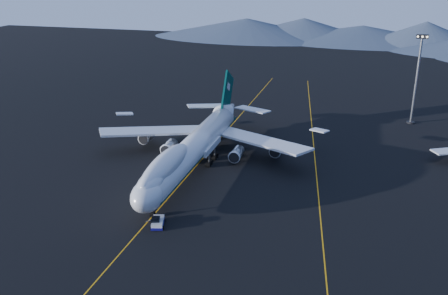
# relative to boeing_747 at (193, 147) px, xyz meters

# --- Properties ---
(ground) EXTENTS (500.00, 500.00, 0.00)m
(ground) POSITION_rel_boeing_747_xyz_m (-0.00, -0.03, -5.81)
(ground) COLOR black
(ground) RESTS_ON ground
(taxiway_line_main) EXTENTS (0.25, 220.00, 0.01)m
(taxiway_line_main) POSITION_rel_boeing_747_xyz_m (-0.00, -0.03, -5.80)
(taxiway_line_main) COLOR orange
(taxiway_line_main) RESTS_ON ground
(taxiway_line_side) EXTENTS (28.08, 198.09, 0.01)m
(taxiway_line_side) POSITION_rel_boeing_747_xyz_m (30.00, 9.97, -5.80)
(taxiway_line_side) COLOR orange
(taxiway_line_side) RESTS_ON ground
(boeing_747) EXTENTS (59.62, 72.43, 19.37)m
(boeing_747) POSITION_rel_boeing_747_xyz_m (0.00, 0.00, 0.00)
(boeing_747) COLOR silver
(boeing_747) RESTS_ON ground
(pushback_tug) EXTENTS (3.65, 5.14, 2.03)m
(pushback_tug) POSITION_rel_boeing_747_xyz_m (2.62, -29.86, -5.17)
(pushback_tug) COLOR silver
(pushback_tug) RESTS_ON ground
(floodlight_mast) EXTENTS (3.56, 2.67, 28.79)m
(floodlight_mast) POSITION_rel_boeing_747_xyz_m (56.21, 56.00, 8.77)
(floodlight_mast) COLOR black
(floodlight_mast) RESTS_ON ground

